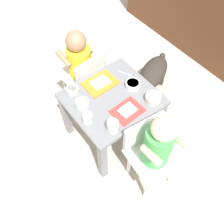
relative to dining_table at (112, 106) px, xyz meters
name	(u,v)px	position (x,y,z in m)	size (l,w,h in m)	color
ground_plane	(112,134)	(0.00, 0.00, -0.36)	(7.00, 7.00, 0.00)	beige
dining_table	(112,106)	(0.00, 0.00, 0.00)	(0.50, 0.54, 0.44)	slate
seated_child_left	(80,62)	(-0.41, 0.03, 0.06)	(0.31, 0.31, 0.66)	silver
seated_child_right	(156,145)	(0.41, 0.00, 0.08)	(0.31, 0.31, 0.70)	silver
dog	(151,76)	(-0.13, 0.50, -0.15)	(0.33, 0.48, 0.32)	#332D28
food_tray_left	(100,83)	(-0.14, 0.01, 0.09)	(0.16, 0.21, 0.02)	orange
food_tray_right	(127,111)	(0.14, 0.01, 0.09)	(0.15, 0.19, 0.02)	red
water_cup_left	(113,127)	(0.19, -0.14, 0.12)	(0.07, 0.07, 0.07)	white
water_cup_right	(88,119)	(0.05, -0.22, 0.11)	(0.06, 0.06, 0.06)	white
cereal_bowl_right_side	(73,90)	(-0.19, -0.17, 0.10)	(0.08, 0.08, 0.04)	silver
cereal_bowl_left_side	(133,84)	(0.01, 0.16, 0.10)	(0.09, 0.09, 0.04)	white
veggie_bowl_near	(153,98)	(0.17, 0.19, 0.11)	(0.10, 0.10, 0.04)	silver
veggie_bowl_far	(82,103)	(-0.06, -0.18, 0.11)	(0.08, 0.08, 0.04)	white
spoon_by_left_tray	(127,74)	(-0.10, 0.20, 0.09)	(0.10, 0.05, 0.01)	silver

